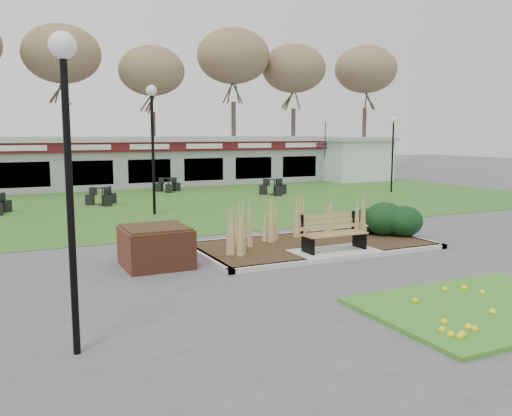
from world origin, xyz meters
name	(u,v)px	position (x,y,z in m)	size (l,w,h in m)	color
ground	(337,257)	(0.00, 0.00, 0.00)	(100.00, 100.00, 0.00)	#515154
lawn	(187,202)	(0.00, 12.00, 0.01)	(34.00, 16.00, 0.02)	#3F6B21
flower_bed	(485,306)	(0.00, -4.60, 0.07)	(4.20, 3.00, 0.16)	#317220
planting_bed	(348,230)	(1.27, 1.35, 0.37)	(6.75, 3.40, 1.27)	#332414
park_bench	(332,232)	(0.00, 0.25, 0.59)	(1.70, 0.66, 0.93)	#9A8145
brick_planter	(156,246)	(-4.40, 1.00, 0.48)	(1.50, 1.50, 0.95)	brown
food_pavilion	(143,161)	(0.00, 19.96, 1.48)	(24.60, 3.40, 2.90)	gray
service_hut	(355,158)	(13.50, 18.00, 1.45)	(4.40, 3.40, 2.83)	silver
tree_backdrop	(112,57)	(0.00, 28.00, 8.36)	(47.24, 5.24, 10.36)	#47382B
lamp_post_near_left	(66,124)	(-6.76, -3.50, 3.22)	(0.37, 0.37, 4.42)	black
lamp_post_mid_right	(152,121)	(-2.31, 8.96, 3.54)	(0.40, 0.40, 4.86)	black
lamp_post_far_right	(393,137)	(10.94, 11.22, 2.87)	(0.33, 0.33, 3.94)	black
lamp_post_far_left	(68,125)	(-4.47, 16.43, 3.47)	(0.40, 0.40, 4.76)	black
bistro_set_b	(103,199)	(-3.61, 12.64, 0.27)	(1.38, 1.30, 0.74)	black
bistro_set_c	(274,190)	(4.88, 12.85, 0.28)	(1.45, 1.37, 0.78)	black
bistro_set_d	(168,187)	(0.45, 16.51, 0.26)	(1.32, 1.29, 0.72)	black
patio_umbrella	(325,156)	(10.37, 16.78, 1.70)	(2.45, 2.48, 2.67)	black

